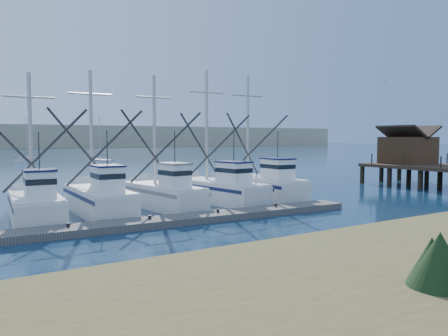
{
  "coord_description": "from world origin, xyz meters",
  "views": [
    {
      "loc": [
        -16.04,
        -14.59,
        4.54
      ],
      "look_at": [
        -2.02,
        8.0,
        2.68
      ],
      "focal_mm": 35.0,
      "sensor_mm": 36.0,
      "label": 1
    }
  ],
  "objects_px": {
    "timber_pier": "(442,159)",
    "sailboat_near": "(101,163)",
    "floating_dock": "(131,225)",
    "sailboat_far": "(27,160)"
  },
  "relations": [
    {
      "from": "timber_pier",
      "to": "sailboat_near",
      "type": "distance_m",
      "value": 50.64
    },
    {
      "from": "floating_dock",
      "to": "sailboat_far",
      "type": "bearing_deg",
      "value": 88.6
    },
    {
      "from": "floating_dock",
      "to": "sailboat_near",
      "type": "distance_m",
      "value": 51.41
    },
    {
      "from": "sailboat_near",
      "to": "floating_dock",
      "type": "bearing_deg",
      "value": -108.08
    },
    {
      "from": "timber_pier",
      "to": "sailboat_near",
      "type": "height_order",
      "value": "sailboat_near"
    },
    {
      "from": "sailboat_near",
      "to": "sailboat_far",
      "type": "xyz_separation_m",
      "value": [
        -9.1,
        14.25,
        0.0
      ]
    },
    {
      "from": "timber_pier",
      "to": "floating_dock",
      "type": "bearing_deg",
      "value": -175.78
    },
    {
      "from": "sailboat_far",
      "to": "floating_dock",
      "type": "bearing_deg",
      "value": -110.65
    },
    {
      "from": "timber_pier",
      "to": "sailboat_near",
      "type": "xyz_separation_m",
      "value": [
        -17.28,
        47.56,
        -2.08
      ]
    },
    {
      "from": "sailboat_near",
      "to": "timber_pier",
      "type": "bearing_deg",
      "value": -73.65
    }
  ]
}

